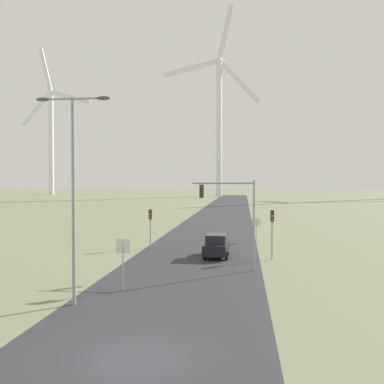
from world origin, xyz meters
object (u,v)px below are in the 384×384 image
(stop_sign_near, at_px, (123,254))
(stop_sign_far, at_px, (256,225))
(traffic_light_post_near_right, at_px, (272,223))
(car_approaching, at_px, (217,246))
(traffic_light_post_near_left, at_px, (150,220))
(wind_turbine_left, at_px, (219,113))
(streetlamp, at_px, (73,174))
(traffic_light_mast_overhead, at_px, (233,206))
(wind_turbine_far_left, at_px, (51,131))

(stop_sign_near, bearing_deg, stop_sign_far, 69.02)
(traffic_light_post_near_right, bearing_deg, car_approaching, 173.87)
(stop_sign_far, xyz_separation_m, traffic_light_post_near_right, (0.94, -9.74, 1.14))
(traffic_light_post_near_left, height_order, wind_turbine_left, wind_turbine_left)
(streetlamp, xyz_separation_m, stop_sign_far, (9.50, 23.65, -4.74))
(traffic_light_post_near_left, xyz_separation_m, traffic_light_mast_overhead, (7.60, -9.19, 1.79))
(stop_sign_far, xyz_separation_m, traffic_light_post_near_left, (-9.58, -5.18, 0.91))
(traffic_light_post_near_right, relative_size, wind_turbine_far_left, 0.06)
(wind_turbine_left, bearing_deg, car_approaching, -86.93)
(traffic_light_post_near_right, distance_m, wind_turbine_left, 135.69)
(traffic_light_mast_overhead, distance_m, car_approaching, 6.30)
(stop_sign_near, xyz_separation_m, wind_turbine_left, (-2.55, 143.07, 28.99))
(wind_turbine_left, bearing_deg, traffic_light_post_near_right, -85.08)
(traffic_light_mast_overhead, distance_m, wind_turbine_left, 139.69)
(traffic_light_post_near_left, bearing_deg, traffic_light_post_near_right, -23.43)
(stop_sign_far, height_order, traffic_light_post_near_left, traffic_light_post_near_left)
(car_approaching, height_order, wind_turbine_far_left, wind_turbine_far_left)
(stop_sign_far, height_order, traffic_light_post_near_right, traffic_light_post_near_right)
(streetlamp, distance_m, stop_sign_near, 5.59)
(traffic_light_post_near_right, height_order, car_approaching, traffic_light_post_near_right)
(stop_sign_near, distance_m, stop_sign_far, 22.04)
(traffic_light_mast_overhead, bearing_deg, stop_sign_far, 82.15)
(streetlamp, xyz_separation_m, traffic_light_mast_overhead, (7.52, 9.28, -2.05))
(stop_sign_far, relative_size, wind_turbine_left, 0.03)
(streetlamp, xyz_separation_m, car_approaching, (6.13, 14.37, -5.48))
(traffic_light_post_near_left, bearing_deg, stop_sign_near, -83.73)
(stop_sign_near, height_order, wind_turbine_far_left, wind_turbine_far_left)
(stop_sign_near, distance_m, wind_turbine_left, 146.00)
(traffic_light_post_near_left, height_order, car_approaching, traffic_light_post_near_left)
(traffic_light_post_near_left, relative_size, wind_turbine_left, 0.05)
(stop_sign_near, bearing_deg, traffic_light_post_near_right, 50.83)
(traffic_light_post_near_right, height_order, traffic_light_mast_overhead, traffic_light_mast_overhead)
(wind_turbine_far_left, height_order, wind_turbine_left, wind_turbine_left)
(car_approaching, bearing_deg, streetlamp, -113.10)
(traffic_light_mast_overhead, xyz_separation_m, car_approaching, (-1.39, 5.09, -3.44))
(stop_sign_far, bearing_deg, car_approaching, -109.98)
(stop_sign_near, relative_size, wind_turbine_far_left, 0.05)
(stop_sign_near, bearing_deg, wind_turbine_far_left, 115.20)
(traffic_light_post_near_right, bearing_deg, wind_turbine_far_left, 119.40)
(stop_sign_near, distance_m, traffic_light_mast_overhead, 8.88)
(stop_sign_far, distance_m, traffic_light_post_near_left, 10.93)
(stop_sign_near, xyz_separation_m, traffic_light_post_near_left, (-1.69, 15.39, 0.55))
(car_approaching, relative_size, wind_turbine_far_left, 0.07)
(wind_turbine_far_left, bearing_deg, traffic_light_post_near_left, -63.03)
(traffic_light_post_near_left, bearing_deg, traffic_light_mast_overhead, -50.41)
(traffic_light_post_near_left, distance_m, traffic_light_mast_overhead, 12.06)
(stop_sign_near, xyz_separation_m, wind_turbine_far_left, (-75.56, 160.57, 25.26))
(streetlamp, xyz_separation_m, stop_sign_near, (1.61, 3.07, -4.39))
(traffic_light_post_near_right, bearing_deg, wind_turbine_left, 94.92)
(traffic_light_post_near_left, height_order, wind_turbine_far_left, wind_turbine_far_left)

